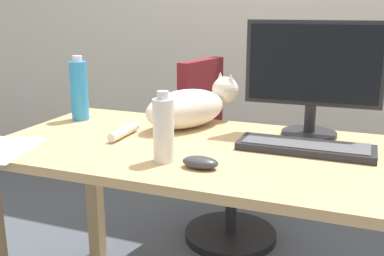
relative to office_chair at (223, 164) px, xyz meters
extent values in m
cube|color=tan|center=(0.15, -0.74, 0.31)|extent=(1.44, 0.75, 0.03)
cube|color=tan|center=(-0.51, -0.43, -0.06)|extent=(0.06, 0.06, 0.71)
cylinder|color=black|center=(0.05, -0.01, -0.39)|extent=(0.48, 0.48, 0.04)
cylinder|color=black|center=(0.05, -0.01, -0.17)|extent=(0.06, 0.06, 0.48)
cylinder|color=maroon|center=(0.05, -0.01, 0.10)|extent=(0.44, 0.44, 0.06)
cube|color=maroon|center=(-0.13, 0.03, 0.33)|extent=(0.13, 0.36, 0.40)
cylinder|color=#232328|center=(0.47, -0.48, 0.33)|extent=(0.20, 0.20, 0.01)
cylinder|color=#232328|center=(0.47, -0.48, 0.39)|extent=(0.04, 0.04, 0.10)
cube|color=#232328|center=(0.47, -0.48, 0.59)|extent=(0.48, 0.04, 0.30)
cube|color=black|center=(0.47, -0.49, 0.59)|extent=(0.45, 0.02, 0.27)
cube|color=#232328|center=(0.49, -0.67, 0.34)|extent=(0.44, 0.15, 0.02)
cube|color=#515156|center=(0.49, -0.67, 0.35)|extent=(0.40, 0.12, 0.00)
ellipsoid|color=silver|center=(0.01, -0.53, 0.40)|extent=(0.33, 0.40, 0.15)
sphere|color=silver|center=(0.11, -0.35, 0.45)|extent=(0.11, 0.11, 0.11)
cone|color=silver|center=(0.08, -0.33, 0.50)|extent=(0.04, 0.04, 0.04)
cone|color=silver|center=(0.14, -0.36, 0.50)|extent=(0.04, 0.04, 0.04)
cylinder|color=silver|center=(-0.15, -0.74, 0.35)|extent=(0.03, 0.18, 0.03)
ellipsoid|color=#333338|center=(0.22, -0.95, 0.35)|extent=(0.11, 0.06, 0.04)
cylinder|color=#2D8CD1|center=(-0.45, -0.57, 0.45)|extent=(0.07, 0.07, 0.24)
cylinder|color=silver|center=(-0.45, -0.57, 0.58)|extent=(0.04, 0.04, 0.02)
cylinder|color=silver|center=(0.10, -0.93, 0.42)|extent=(0.06, 0.06, 0.19)
cylinder|color=silver|center=(0.10, -0.93, 0.53)|extent=(0.04, 0.04, 0.02)
camera|label=1|loc=(0.66, -2.14, 0.79)|focal=42.68mm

